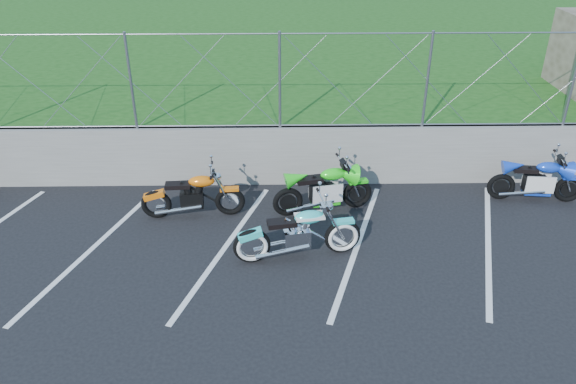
{
  "coord_description": "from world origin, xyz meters",
  "views": [
    {
      "loc": [
        0.97,
        -7.54,
        5.71
      ],
      "look_at": [
        1.13,
        1.3,
        0.94
      ],
      "focal_mm": 35.0,
      "sensor_mm": 36.0,
      "label": 1
    }
  ],
  "objects_px": {
    "sportbike_green": "(325,191)",
    "sportbike_blue": "(537,182)",
    "naked_orange": "(194,197)",
    "cruiser_turquoise": "(299,235)"
  },
  "relations": [
    {
      "from": "naked_orange",
      "to": "sportbike_blue",
      "type": "bearing_deg",
      "value": 0.41
    },
    {
      "from": "cruiser_turquoise",
      "to": "sportbike_blue",
      "type": "height_order",
      "value": "cruiser_turquoise"
    },
    {
      "from": "naked_orange",
      "to": "sportbike_blue",
      "type": "height_order",
      "value": "naked_orange"
    },
    {
      "from": "naked_orange",
      "to": "sportbike_green",
      "type": "bearing_deg",
      "value": -0.46
    },
    {
      "from": "sportbike_green",
      "to": "sportbike_blue",
      "type": "relative_size",
      "value": 1.05
    },
    {
      "from": "sportbike_green",
      "to": "sportbike_blue",
      "type": "xyz_separation_m",
      "value": [
        4.41,
        0.37,
        -0.03
      ]
    },
    {
      "from": "naked_orange",
      "to": "sportbike_blue",
      "type": "xyz_separation_m",
      "value": [
        6.97,
        0.52,
        -0.0
      ]
    },
    {
      "from": "sportbike_blue",
      "to": "sportbike_green",
      "type": "bearing_deg",
      "value": -169.2
    },
    {
      "from": "sportbike_green",
      "to": "sportbike_blue",
      "type": "height_order",
      "value": "sportbike_green"
    },
    {
      "from": "cruiser_turquoise",
      "to": "naked_orange",
      "type": "distance_m",
      "value": 2.47
    }
  ]
}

